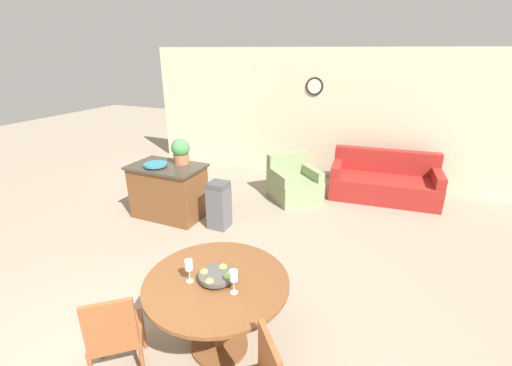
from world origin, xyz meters
TOP-DOWN VIEW (x-y plane):
  - wall_back at (-0.00, 5.88)m, footprint 8.00×0.09m
  - dining_table at (0.40, 0.77)m, footprint 1.28×1.28m
  - dining_chair_near_left at (-0.22, 0.15)m, footprint 0.59×0.59m
  - fruit_bowl at (0.40, 0.77)m, footprint 0.31×0.31m
  - wine_glass_left at (0.19, 0.67)m, footprint 0.07×0.07m
  - wine_glass_right at (0.61, 0.69)m, footprint 0.07×0.07m
  - kitchen_island at (-1.73, 2.88)m, footprint 1.19×0.74m
  - teal_bowl at (-1.84, 2.75)m, footprint 0.37×0.37m
  - potted_plant at (-1.57, 3.07)m, footprint 0.30×0.30m
  - trash_bin at (-0.77, 2.85)m, footprint 0.30×0.30m
  - couch at (1.52, 5.15)m, footprint 2.01×1.08m
  - armchair at (-0.04, 4.42)m, footprint 1.15×1.15m

SIDE VIEW (x-z plane):
  - armchair at x=-0.04m, z-range -0.13..0.69m
  - couch at x=1.52m, z-range -0.14..0.72m
  - trash_bin at x=-0.77m, z-range 0.00..0.76m
  - kitchen_island at x=-1.73m, z-range 0.00..0.90m
  - dining_chair_near_left at x=-0.22m, z-range 0.05..0.94m
  - dining_table at x=0.40m, z-range 0.21..0.97m
  - fruit_bowl at x=0.40m, z-range 0.77..0.86m
  - wine_glass_left at x=0.19m, z-range 0.82..1.03m
  - wine_glass_right at x=0.61m, z-range 0.82..1.03m
  - teal_bowl at x=-1.84m, z-range 0.91..0.97m
  - potted_plant at x=-1.57m, z-range 0.90..1.32m
  - wall_back at x=0.00m, z-range 0.00..2.70m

